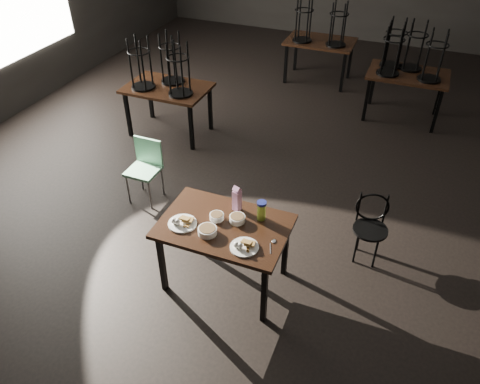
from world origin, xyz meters
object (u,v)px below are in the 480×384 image
at_px(main_table, 224,231).
at_px(water_bottle, 261,210).
at_px(school_chair, 145,165).
at_px(bentwood_chair, 371,223).
at_px(juice_carton, 237,199).

distance_m(main_table, water_bottle, 0.40).
bearing_deg(main_table, school_chair, 146.67).
relative_size(bentwood_chair, school_chair, 0.97).
relative_size(juice_carton, school_chair, 0.35).
bearing_deg(school_chair, juice_carton, -24.62).
bearing_deg(water_bottle, school_chair, 156.89).
xyz_separation_m(juice_carton, water_bottle, (0.26, -0.04, -0.02)).
height_order(juice_carton, water_bottle, juice_carton).
distance_m(juice_carton, school_chair, 1.68).
bearing_deg(water_bottle, main_table, -144.03).
distance_m(main_table, juice_carton, 0.33).
distance_m(juice_carton, water_bottle, 0.27).
distance_m(main_table, school_chair, 1.74).
xyz_separation_m(bentwood_chair, school_chair, (-2.70, 0.05, 0.02)).
bearing_deg(juice_carton, bentwood_chair, 28.00).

